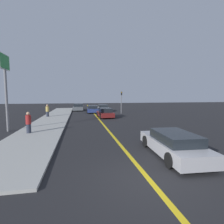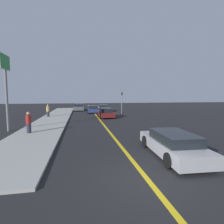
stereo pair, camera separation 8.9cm
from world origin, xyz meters
The scene contains 12 objects.
ground_plane centered at (0.00, 0.00, 0.00)m, with size 120.00×120.00×0.00m, color black.
road_center_line centered at (0.00, 18.00, 0.00)m, with size 0.20×60.00×0.01m.
sidewalk_left centered at (-5.50, 17.29, 0.06)m, with size 3.56×34.58×0.12m.
car_near_right_lane centered at (2.11, 2.24, 0.59)m, with size 2.06×4.87×1.19m.
car_ahead_center centered at (1.03, 17.49, 0.61)m, with size 2.00×4.00×1.26m.
car_far_distant centered at (-0.12, 24.29, 0.59)m, with size 2.06×4.33×1.21m.
car_parked_left_lot centered at (1.89, 26.34, 0.60)m, with size 1.86×4.52×1.22m.
car_oncoming_far centered at (-2.52, 29.03, 0.63)m, with size 2.12×4.83×1.31m.
pedestrian_near_curb centered at (-6.16, 8.51, 0.91)m, with size 0.39×0.39×1.60m.
pedestrian_mid_group centered at (-6.56, 18.98, 0.91)m, with size 0.42×0.42×1.62m.
traffic_light centered at (4.32, 21.93, 2.20)m, with size 0.18×0.40×3.52m.
roadside_sign centered at (-8.14, 10.02, 4.61)m, with size 0.20×1.87×6.21m.
Camera 2 is at (-2.30, -5.46, 2.97)m, focal length 28.00 mm.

